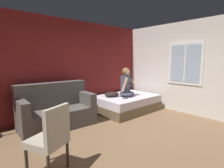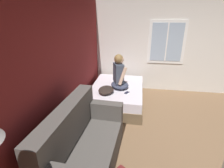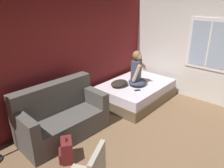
# 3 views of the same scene
# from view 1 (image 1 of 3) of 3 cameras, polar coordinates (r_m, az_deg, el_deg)

# --- Properties ---
(ground_plane) EXTENTS (40.00, 40.00, 0.00)m
(ground_plane) POSITION_cam_1_polar(r_m,az_deg,el_deg) (3.47, 7.07, -19.48)
(ground_plane) COLOR brown
(wall_back_accent) EXTENTS (10.39, 0.16, 2.70)m
(wall_back_accent) POSITION_cam_1_polar(r_m,az_deg,el_deg) (5.14, -14.67, 4.96)
(wall_back_accent) COLOR maroon
(wall_back_accent) RESTS_ON ground
(wall_side_with_window) EXTENTS (0.19, 6.35, 2.70)m
(wall_side_with_window) POSITION_cam_1_polar(r_m,az_deg,el_deg) (5.50, 26.79, 4.57)
(wall_side_with_window) COLOR silver
(wall_side_with_window) RESTS_ON ground
(bed) EXTENTS (1.92, 1.36, 0.48)m
(bed) POSITION_cam_1_polar(r_m,az_deg,el_deg) (5.55, 4.72, -6.25)
(bed) COLOR brown
(bed) RESTS_ON ground
(couch) EXTENTS (1.74, 0.90, 1.04)m
(couch) POSITION_cam_1_polar(r_m,az_deg,el_deg) (4.44, -17.71, -8.14)
(couch) COLOR #514C47
(couch) RESTS_ON ground
(side_chair) EXTENTS (0.61, 0.61, 0.98)m
(side_chair) POSITION_cam_1_polar(r_m,az_deg,el_deg) (2.68, -19.43, -15.95)
(side_chair) COLOR #382D23
(side_chair) RESTS_ON ground
(person_seated) EXTENTS (0.65, 0.61, 0.88)m
(person_seated) POSITION_cam_1_polar(r_m,az_deg,el_deg) (5.33, 4.69, -0.25)
(person_seated) COLOR #383D51
(person_seated) RESTS_ON bed
(backpack) EXTENTS (0.34, 0.35, 0.46)m
(backpack) POSITION_cam_1_polar(r_m,az_deg,el_deg) (3.77, -19.26, -14.37)
(backpack) COLOR maroon
(backpack) RESTS_ON ground
(throw_pillow) EXTENTS (0.49, 0.38, 0.14)m
(throw_pillow) POSITION_cam_1_polar(r_m,az_deg,el_deg) (5.33, -0.09, -3.34)
(throw_pillow) COLOR #2D231E
(throw_pillow) RESTS_ON bed
(cell_phone) EXTENTS (0.16, 0.13, 0.01)m
(cell_phone) POSITION_cam_1_polar(r_m,az_deg,el_deg) (5.05, 4.31, -4.77)
(cell_phone) COLOR black
(cell_phone) RESTS_ON bed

